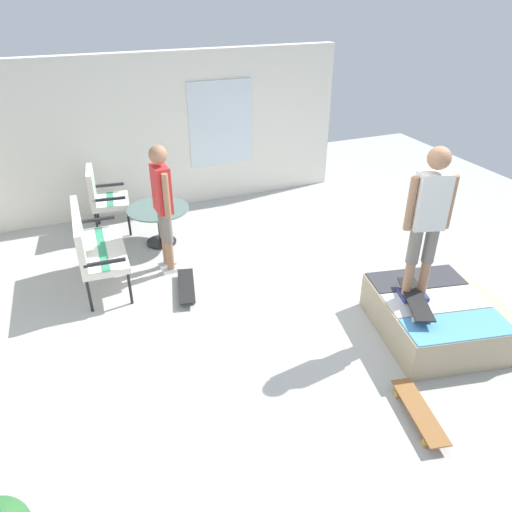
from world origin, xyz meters
name	(u,v)px	position (x,y,z in m)	size (l,w,h in m)	color
ground_plane	(292,320)	(0.00, 0.00, -0.05)	(12.00, 12.00, 0.10)	#B2B2AD
house_facade	(168,133)	(3.80, 0.49, 1.26)	(0.23, 6.00, 2.52)	white
skate_ramp	(434,317)	(-0.85, -1.32, 0.22)	(1.66, 1.94, 0.45)	tan
patio_bench	(91,243)	(1.59, 2.03, 0.62)	(1.27, 0.59, 1.02)	black
patio_chair_near_house	(101,194)	(3.15, 1.72, 0.61)	(0.68, 0.62, 1.02)	black
patio_table	(159,218)	(2.41, 1.02, 0.40)	(0.90, 0.90, 0.57)	black
person_watching	(163,200)	(1.63, 1.08, 1.02)	(0.48, 0.26, 1.73)	silver
person_skater	(428,215)	(-0.70, -1.10, 1.43)	(0.31, 0.46, 1.68)	navy
skateboard_by_bench	(186,286)	(0.99, 1.02, 0.08)	(0.82, 0.37, 0.10)	black
skateboard_spare	(419,411)	(-1.80, -0.39, 0.08)	(0.82, 0.36, 0.10)	brown
skateboard_on_ramp	(415,299)	(-0.84, -1.01, 0.53)	(0.81, 0.50, 0.10)	black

